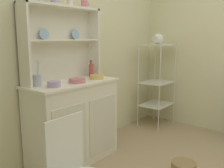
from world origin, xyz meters
TOP-DOWN VIEW (x-y plane):
  - wall_back at (0.00, 1.62)m, footprint 3.84×0.05m
  - hutch_cabinet at (-0.34, 1.37)m, footprint 1.01×0.45m
  - hutch_shelf_unit at (-0.34, 1.53)m, footprint 0.94×0.18m
  - bakers_rack at (1.26, 1.26)m, footprint 0.50×0.38m
  - cup_cream_2 at (-0.23, 1.49)m, footprint 0.09×0.07m
  - cup_rose_3 at (-0.02, 1.49)m, footprint 0.09×0.08m
  - bowl_mixing_large at (-0.63, 1.29)m, footprint 0.13×0.13m
  - bowl_floral_medium at (-0.34, 1.29)m, footprint 0.17×0.17m
  - bowl_cream_small at (-0.04, 1.29)m, footprint 0.15×0.15m
  - jam_bottle at (0.04, 1.45)m, footprint 0.05×0.05m
  - utensil_jar at (-0.71, 1.45)m, footprint 0.08×0.08m
  - porcelain_teapot at (1.26, 1.26)m, footprint 0.25×0.15m

SIDE VIEW (x-z plane):
  - hutch_cabinet at x=-0.34m, z-range 0.01..0.90m
  - bakers_rack at x=1.26m, z-range 0.14..1.38m
  - bowl_floral_medium at x=-0.34m, z-range 0.89..0.93m
  - bowl_cream_small at x=-0.04m, z-range 0.89..0.93m
  - bowl_mixing_large at x=-0.63m, z-range 0.89..0.94m
  - utensil_jar at x=-0.71m, z-range 0.82..1.07m
  - jam_bottle at x=0.04m, z-range 0.87..1.06m
  - wall_back at x=0.00m, z-range 0.00..2.50m
  - porcelain_teapot at x=1.26m, z-range 1.24..1.41m
  - hutch_shelf_unit at x=-0.34m, z-range 0.95..1.72m
  - cup_cream_2 at x=-0.23m, z-range 1.67..1.74m
  - cup_rose_3 at x=-0.02m, z-range 1.67..1.74m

